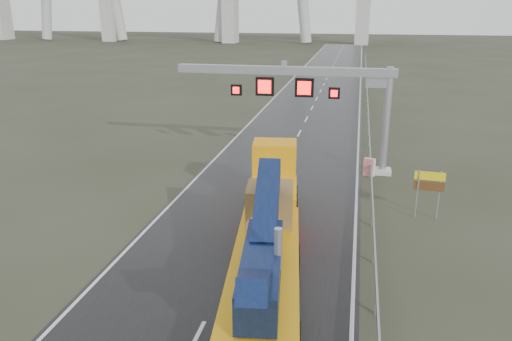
% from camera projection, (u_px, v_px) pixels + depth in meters
% --- Properties ---
extents(ground, '(400.00, 400.00, 0.00)m').
position_uv_depth(ground, '(210.00, 310.00, 18.79)').
color(ground, '#2E3021').
rests_on(ground, ground).
extents(road, '(11.00, 200.00, 0.02)m').
position_uv_depth(road, '(312.00, 108.00, 55.99)').
color(road, black).
rests_on(road, ground).
extents(guardrail, '(0.20, 140.00, 1.40)m').
position_uv_depth(guardrail, '(369.00, 124.00, 45.31)').
color(guardrail, gray).
rests_on(guardrail, ground).
extents(sign_gantry, '(14.90, 1.20, 7.42)m').
position_uv_depth(sign_gantry, '(315.00, 89.00, 33.36)').
color(sign_gantry, silver).
rests_on(sign_gantry, ground).
extents(heavy_haul_truck, '(4.96, 18.79, 4.37)m').
position_uv_depth(heavy_haul_truck, '(268.00, 221.00, 22.44)').
color(heavy_haul_truck, '#D39D0B').
rests_on(heavy_haul_truck, ground).
extents(exit_sign_pair, '(1.57, 0.16, 2.68)m').
position_uv_depth(exit_sign_pair, '(429.00, 186.00, 26.37)').
color(exit_sign_pair, '#9DA0A5').
rests_on(exit_sign_pair, ground).
extents(striped_barrier, '(0.81, 0.62, 1.21)m').
position_uv_depth(striped_barrier, '(369.00, 167.00, 33.55)').
color(striped_barrier, red).
rests_on(striped_barrier, ground).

